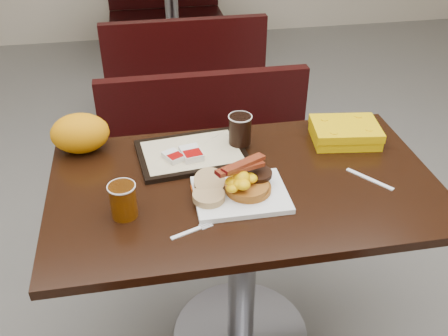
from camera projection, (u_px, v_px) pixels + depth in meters
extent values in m
cube|color=white|center=(241.00, 195.00, 1.51)|extent=(0.28, 0.21, 0.02)
cylinder|color=#9B5719|center=(248.00, 186.00, 1.51)|extent=(0.15, 0.15, 0.03)
cylinder|color=black|center=(258.00, 174.00, 1.52)|extent=(0.10, 0.10, 0.01)
ellipsoid|color=#FFD805|center=(241.00, 179.00, 1.47)|extent=(0.09, 0.08, 0.05)
cylinder|color=tan|center=(209.00, 196.00, 1.47)|extent=(0.12, 0.12, 0.02)
cylinder|color=tan|center=(210.00, 182.00, 1.51)|extent=(0.10, 0.10, 0.05)
cylinder|color=#813B04|center=(123.00, 201.00, 1.41)|extent=(0.09, 0.09, 0.10)
cube|color=white|center=(370.00, 179.00, 1.59)|extent=(0.11, 0.14, 0.00)
cube|color=#B43A07|center=(197.00, 188.00, 1.54)|extent=(0.04, 0.03, 0.01)
cube|color=#8C0504|center=(266.00, 184.00, 1.56)|extent=(0.05, 0.05, 0.01)
cube|color=black|center=(192.00, 153.00, 1.70)|extent=(0.38, 0.29, 0.02)
cube|color=silver|center=(173.00, 156.00, 1.65)|extent=(0.08, 0.08, 0.02)
cube|color=silver|center=(191.00, 153.00, 1.66)|extent=(0.08, 0.10, 0.02)
cylinder|color=black|center=(240.00, 130.00, 1.71)|extent=(0.09, 0.09, 0.10)
cube|color=#E8B403|center=(345.00, 132.00, 1.77)|extent=(0.25, 0.20, 0.06)
ellipsoid|color=#FF9A08|center=(80.00, 133.00, 1.69)|extent=(0.20, 0.15, 0.13)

